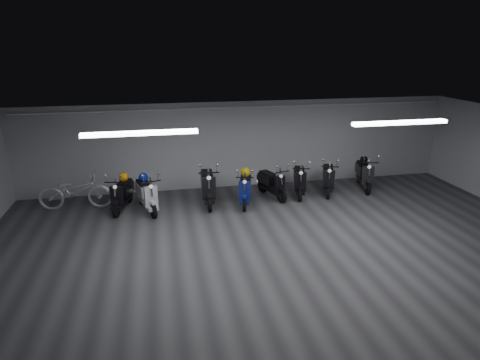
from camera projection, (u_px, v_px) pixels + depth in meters
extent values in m
cube|color=#38383A|center=(287.00, 259.00, 9.01)|extent=(14.00, 10.00, 0.01)
cube|color=slate|center=(293.00, 134.00, 8.11)|extent=(14.00, 10.00, 0.01)
cube|color=#AAAAAD|center=(242.00, 145.00, 13.21)|extent=(14.00, 0.01, 2.80)
cube|color=white|center=(140.00, 133.00, 8.50)|extent=(2.40, 0.18, 0.08)
cube|color=white|center=(400.00, 123.00, 9.63)|extent=(2.40, 0.18, 0.08)
cylinder|color=white|center=(242.00, 107.00, 12.74)|extent=(13.60, 0.05, 0.05)
imported|color=silver|center=(75.00, 187.00, 11.53)|extent=(2.06, 0.84, 1.31)
sphere|color=orange|center=(123.00, 177.00, 11.60)|extent=(0.29, 0.29, 0.29)
sphere|color=gold|center=(246.00, 172.00, 12.01)|extent=(0.29, 0.29, 0.29)
sphere|color=#0D1993|center=(143.00, 177.00, 11.48)|extent=(0.26, 0.26, 0.26)
sphere|color=black|center=(364.00, 159.00, 13.28)|extent=(0.25, 0.25, 0.25)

